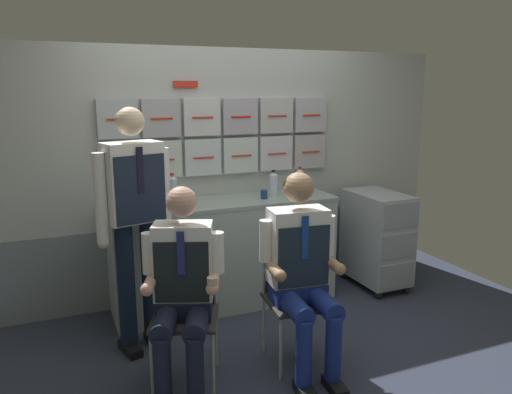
{
  "coord_description": "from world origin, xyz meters",
  "views": [
    {
      "loc": [
        -1.45,
        -2.72,
        1.81
      ],
      "look_at": [
        -0.18,
        0.3,
        1.1
      ],
      "focal_mm": 35.09,
      "sensor_mm": 36.0,
      "label": 1
    }
  ],
  "objects_px": {
    "folding_chair_left": "(186,298)",
    "crew_member_left": "(182,283)",
    "service_trolley": "(377,237)",
    "water_bottle_clear": "(152,197)",
    "crew_member_right": "(302,263)",
    "paper_cup_tan": "(124,209)",
    "folding_chair_right": "(293,284)",
    "crew_member_standing": "(135,209)"
  },
  "relations": [
    {
      "from": "crew_member_standing",
      "to": "paper_cup_tan",
      "type": "xyz_separation_m",
      "value": [
        -0.02,
        0.34,
        -0.07
      ]
    },
    {
      "from": "crew_member_standing",
      "to": "crew_member_left",
      "type": "bearing_deg",
      "value": -75.31
    },
    {
      "from": "folding_chair_left",
      "to": "paper_cup_tan",
      "type": "bearing_deg",
      "value": 106.85
    },
    {
      "from": "folding_chair_right",
      "to": "crew_member_left",
      "type": "bearing_deg",
      "value": -172.59
    },
    {
      "from": "crew_member_left",
      "to": "paper_cup_tan",
      "type": "xyz_separation_m",
      "value": [
        -0.18,
        0.94,
        0.26
      ]
    },
    {
      "from": "service_trolley",
      "to": "folding_chair_left",
      "type": "distance_m",
      "value": 2.15
    },
    {
      "from": "crew_member_left",
      "to": "crew_member_right",
      "type": "distance_m",
      "value": 0.77
    },
    {
      "from": "folding_chair_left",
      "to": "paper_cup_tan",
      "type": "xyz_separation_m",
      "value": [
        -0.24,
        0.79,
        0.43
      ]
    },
    {
      "from": "water_bottle_clear",
      "to": "folding_chair_left",
      "type": "bearing_deg",
      "value": -87.14
    },
    {
      "from": "service_trolley",
      "to": "crew_member_left",
      "type": "xyz_separation_m",
      "value": [
        -2.07,
        -0.91,
        0.21
      ]
    },
    {
      "from": "folding_chair_right",
      "to": "crew_member_standing",
      "type": "height_order",
      "value": "crew_member_standing"
    },
    {
      "from": "crew_member_left",
      "to": "water_bottle_clear",
      "type": "xyz_separation_m",
      "value": [
        0.02,
        0.92,
        0.33
      ]
    },
    {
      "from": "service_trolley",
      "to": "paper_cup_tan",
      "type": "bearing_deg",
      "value": 179.24
    },
    {
      "from": "folding_chair_left",
      "to": "water_bottle_clear",
      "type": "height_order",
      "value": "water_bottle_clear"
    },
    {
      "from": "crew_member_left",
      "to": "paper_cup_tan",
      "type": "distance_m",
      "value": 0.99
    },
    {
      "from": "paper_cup_tan",
      "to": "water_bottle_clear",
      "type": "bearing_deg",
      "value": -5.61
    },
    {
      "from": "water_bottle_clear",
      "to": "paper_cup_tan",
      "type": "height_order",
      "value": "water_bottle_clear"
    },
    {
      "from": "crew_member_right",
      "to": "crew_member_standing",
      "type": "xyz_separation_m",
      "value": [
        -0.93,
        0.66,
        0.3
      ]
    },
    {
      "from": "crew_member_left",
      "to": "service_trolley",
      "type": "bearing_deg",
      "value": 23.79
    },
    {
      "from": "service_trolley",
      "to": "folding_chair_right",
      "type": "height_order",
      "value": "service_trolley"
    },
    {
      "from": "crew_member_left",
      "to": "crew_member_right",
      "type": "height_order",
      "value": "crew_member_right"
    },
    {
      "from": "folding_chair_right",
      "to": "water_bottle_clear",
      "type": "distance_m",
      "value": 1.23
    },
    {
      "from": "crew_member_right",
      "to": "crew_member_standing",
      "type": "bearing_deg",
      "value": 144.6
    },
    {
      "from": "water_bottle_clear",
      "to": "paper_cup_tan",
      "type": "xyz_separation_m",
      "value": [
        -0.2,
        0.02,
        -0.08
      ]
    },
    {
      "from": "crew_member_right",
      "to": "paper_cup_tan",
      "type": "xyz_separation_m",
      "value": [
        -0.95,
        1.0,
        0.23
      ]
    },
    {
      "from": "water_bottle_clear",
      "to": "paper_cup_tan",
      "type": "bearing_deg",
      "value": 174.39
    },
    {
      "from": "service_trolley",
      "to": "crew_member_right",
      "type": "bearing_deg",
      "value": -143.38
    },
    {
      "from": "folding_chair_left",
      "to": "crew_member_right",
      "type": "xyz_separation_m",
      "value": [
        0.71,
        -0.2,
        0.2
      ]
    },
    {
      "from": "folding_chair_left",
      "to": "crew_member_right",
      "type": "bearing_deg",
      "value": -15.97
    },
    {
      "from": "folding_chair_left",
      "to": "paper_cup_tan",
      "type": "relative_size",
      "value": 12.22
    },
    {
      "from": "paper_cup_tan",
      "to": "service_trolley",
      "type": "bearing_deg",
      "value": -0.76
    },
    {
      "from": "service_trolley",
      "to": "folding_chair_right",
      "type": "bearing_deg",
      "value": -147.73
    },
    {
      "from": "water_bottle_clear",
      "to": "paper_cup_tan",
      "type": "relative_size",
      "value": 3.46
    },
    {
      "from": "service_trolley",
      "to": "folding_chair_left",
      "type": "height_order",
      "value": "service_trolley"
    },
    {
      "from": "crew_member_right",
      "to": "water_bottle_clear",
      "type": "height_order",
      "value": "crew_member_right"
    },
    {
      "from": "crew_member_standing",
      "to": "paper_cup_tan",
      "type": "distance_m",
      "value": 0.35
    },
    {
      "from": "service_trolley",
      "to": "crew_member_left",
      "type": "bearing_deg",
      "value": -156.21
    },
    {
      "from": "crew_member_left",
      "to": "crew_member_standing",
      "type": "xyz_separation_m",
      "value": [
        -0.16,
        0.61,
        0.33
      ]
    },
    {
      "from": "crew_member_standing",
      "to": "water_bottle_clear",
      "type": "xyz_separation_m",
      "value": [
        0.18,
        0.32,
        0.0
      ]
    },
    {
      "from": "crew_member_left",
      "to": "crew_member_standing",
      "type": "bearing_deg",
      "value": 104.69
    },
    {
      "from": "folding_chair_left",
      "to": "crew_member_left",
      "type": "bearing_deg",
      "value": -111.26
    },
    {
      "from": "folding_chair_left",
      "to": "service_trolley",
      "type": "bearing_deg",
      "value": 20.76
    }
  ]
}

